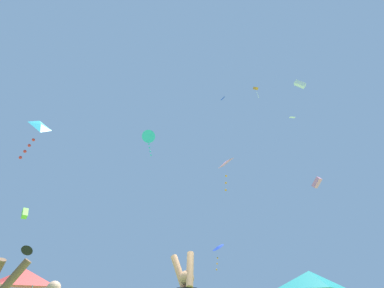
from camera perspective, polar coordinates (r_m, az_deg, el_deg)
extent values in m
sphere|color=#9E704C|center=(5.42, -1.06, -26.11)|extent=(0.26, 0.26, 0.26)
cylinder|color=#9E704C|center=(5.41, -0.42, -24.60)|extent=(0.16, 0.41, 0.65)
cylinder|color=#9E704C|center=(5.72, -2.75, -24.97)|extent=(0.39, 0.41, 0.64)
sphere|color=tan|center=(5.87, -26.86, -25.18)|extent=(0.23, 0.23, 0.23)
cylinder|color=brown|center=(5.04, -33.34, -22.41)|extent=(0.40, 0.13, 0.55)
pyramid|color=red|center=(20.27, -31.75, -22.52)|extent=(2.95, 2.95, 0.94)
pyramid|color=teal|center=(16.55, 23.43, -24.51)|extent=(2.63, 2.63, 0.84)
cube|color=#75D138|center=(31.68, -31.44, -12.22)|extent=(1.03, 1.14, 1.16)
cone|color=blue|center=(28.10, 5.40, -20.54)|extent=(1.53, 1.59, 0.83)
sphere|color=orange|center=(28.05, 5.35, -22.54)|extent=(0.15, 0.15, 0.15)
sphere|color=orange|center=(28.09, 5.24, -23.56)|extent=(0.15, 0.15, 0.15)
sphere|color=orange|center=(28.13, 5.13, -24.58)|extent=(0.15, 0.15, 0.15)
cube|color=white|center=(38.30, 21.53, 11.50)|extent=(1.48, 0.96, 1.31)
cube|color=pink|center=(34.38, 24.54, -7.30)|extent=(0.99, 1.34, 1.16)
pyramid|color=blue|center=(34.65, 6.36, 9.46)|extent=(0.69, 0.66, 0.60)
cone|color=#2DB7CC|center=(21.28, -9.02, 1.60)|extent=(1.03, 0.75, 0.87)
sphere|color=#2DB7CC|center=(20.91, -8.97, -0.05)|extent=(0.12, 0.12, 0.12)
sphere|color=#2DB7CC|center=(20.75, -8.82, -0.79)|extent=(0.12, 0.12, 0.12)
sphere|color=#2DB7CC|center=(20.59, -8.68, -1.53)|extent=(0.12, 0.12, 0.12)
sphere|color=#2DB7CC|center=(20.44, -8.53, -2.28)|extent=(0.12, 0.12, 0.12)
cone|color=black|center=(34.83, -31.07, -18.36)|extent=(1.21, 0.97, 0.94)
sphere|color=#D6389E|center=(34.65, -31.32, -19.90)|extent=(0.14, 0.14, 0.14)
sphere|color=#D6389E|center=(34.55, -31.36, -20.70)|extent=(0.14, 0.14, 0.14)
sphere|color=#D6389E|center=(34.45, -31.40, -21.50)|extent=(0.14, 0.14, 0.14)
pyramid|color=#2DB7CC|center=(13.33, -28.96, 3.43)|extent=(1.02, 1.02, 0.82)
sphere|color=red|center=(13.01, -30.11, 0.77)|extent=(0.12, 0.12, 0.12)
sphere|color=red|center=(12.86, -30.76, -0.26)|extent=(0.12, 0.12, 0.12)
sphere|color=red|center=(12.72, -31.43, -1.31)|extent=(0.12, 0.12, 0.12)
sphere|color=red|center=(12.59, -32.11, -2.39)|extent=(0.12, 0.12, 0.12)
pyramid|color=white|center=(37.21, 20.17, 5.28)|extent=(0.83, 0.89, 0.37)
pyramid|color=pink|center=(24.42, 6.95, -3.81)|extent=(1.44, 1.28, 1.03)
sphere|color=orange|center=(24.04, 7.11, -6.61)|extent=(0.18, 0.18, 0.18)
sphere|color=orange|center=(23.94, 7.07, -8.04)|extent=(0.18, 0.18, 0.18)
sphere|color=orange|center=(23.85, 7.03, -9.48)|extent=(0.18, 0.18, 0.18)
cube|color=orange|center=(37.26, 13.09, 11.21)|extent=(0.51, 0.89, 0.82)
sphere|color=white|center=(36.87, 13.31, 10.43)|extent=(0.11, 0.11, 0.11)
sphere|color=white|center=(36.72, 13.46, 10.08)|extent=(0.11, 0.11, 0.11)
sphere|color=white|center=(36.58, 13.61, 9.72)|extent=(0.11, 0.11, 0.11)
sphere|color=white|center=(36.43, 13.76, 9.36)|extent=(0.11, 0.11, 0.11)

